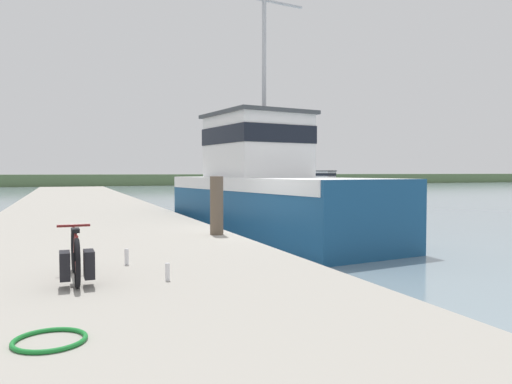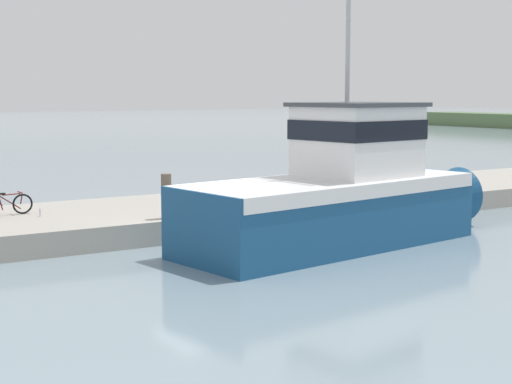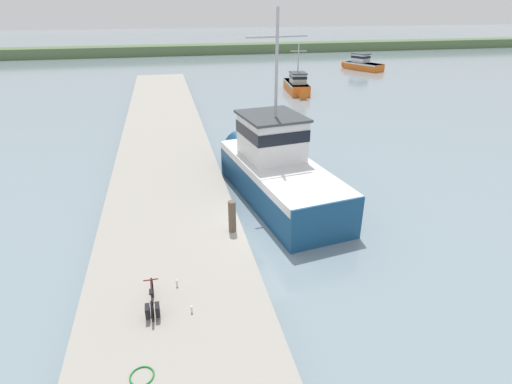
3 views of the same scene
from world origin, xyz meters
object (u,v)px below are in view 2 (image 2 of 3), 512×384
object	(u,v)px
bicycle_touring	(0,206)
mooring_post	(166,196)
water_bottle_on_curb	(40,212)
fishing_boat_main	(343,191)

from	to	relation	value
bicycle_touring	mooring_post	bearing A→B (deg)	51.52
water_bottle_on_curb	mooring_post	bearing A→B (deg)	52.42
bicycle_touring	water_bottle_on_curb	size ratio (longest dim) A/B	6.79
mooring_post	water_bottle_on_curb	bearing A→B (deg)	-127.58
fishing_boat_main	bicycle_touring	xyz separation A→B (m)	(-6.00, -8.22, -0.52)
fishing_boat_main	bicycle_touring	world-z (taller)	fishing_boat_main
fishing_boat_main	bicycle_touring	distance (m)	10.19
fishing_boat_main	mooring_post	xyz separation A→B (m)	(-2.92, -4.20, -0.18)
bicycle_touring	mooring_post	xyz separation A→B (m)	(3.08, 4.02, 0.34)
fishing_boat_main	water_bottle_on_curb	xyz separation A→B (m)	(-5.25, -7.23, -0.72)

